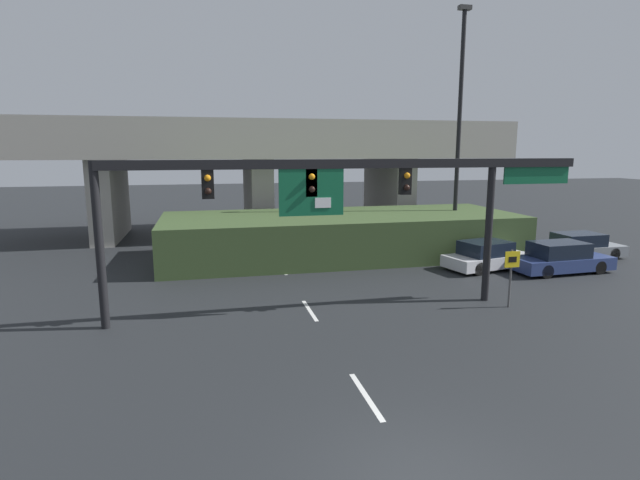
{
  "coord_description": "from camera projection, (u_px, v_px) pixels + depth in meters",
  "views": [
    {
      "loc": [
        -3.54,
        -7.41,
        5.8
      ],
      "look_at": [
        0.0,
        8.02,
        2.92
      ],
      "focal_mm": 28.0,
      "sensor_mm": 36.0,
      "label": 1
    }
  ],
  "objects": [
    {
      "name": "ground_plane",
      "position": [
        420.0,
        478.0,
        8.92
      ],
      "size": [
        160.0,
        160.0,
        0.0
      ],
      "primitive_type": "plane",
      "color": "black"
    },
    {
      "name": "lane_markings",
      "position": [
        294.0,
        287.0,
        21.37
      ],
      "size": [
        0.14,
        35.3,
        0.01
      ],
      "color": "silver",
      "rests_on": "ground"
    },
    {
      "name": "signal_gantry",
      "position": [
        344.0,
        187.0,
        17.41
      ],
      "size": [
        17.35,
        0.44,
        5.47
      ],
      "color": "black",
      "rests_on": "ground"
    },
    {
      "name": "speed_limit_sign",
      "position": [
        511.0,
        270.0,
        18.35
      ],
      "size": [
        0.6,
        0.11,
        2.18
      ],
      "color": "#4C4C4C",
      "rests_on": "ground"
    },
    {
      "name": "highway_light_pole_near",
      "position": [
        459.0,
        125.0,
        28.25
      ],
      "size": [
        0.7,
        0.36,
        13.52
      ],
      "color": "black",
      "rests_on": "ground"
    },
    {
      "name": "overpass_bridge",
      "position": [
        257.0,
        159.0,
        34.42
      ],
      "size": [
        34.24,
        9.11,
        7.65
      ],
      "color": "#A39E93",
      "rests_on": "ground"
    },
    {
      "name": "grass_embankment",
      "position": [
        342.0,
        235.0,
        27.45
      ],
      "size": [
        19.21,
        7.04,
        2.3
      ],
      "color": "#384C28",
      "rests_on": "ground"
    },
    {
      "name": "parked_sedan_near_right",
      "position": [
        487.0,
        256.0,
        24.46
      ],
      "size": [
        4.63,
        2.8,
        1.39
      ],
      "rotation": [
        0.0,
        0.0,
        0.22
      ],
      "color": "silver",
      "rests_on": "ground"
    },
    {
      "name": "parked_sedan_mid_right",
      "position": [
        560.0,
        258.0,
        23.78
      ],
      "size": [
        4.87,
        2.06,
        1.47
      ],
      "rotation": [
        0.0,
        0.0,
        0.05
      ],
      "color": "navy",
      "rests_on": "ground"
    },
    {
      "name": "parked_sedan_far_right",
      "position": [
        580.0,
        246.0,
        26.95
      ],
      "size": [
        4.55,
        1.93,
        1.36
      ],
      "rotation": [
        0.0,
        0.0,
        0.01
      ],
      "color": "gray",
      "rests_on": "ground"
    }
  ]
}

